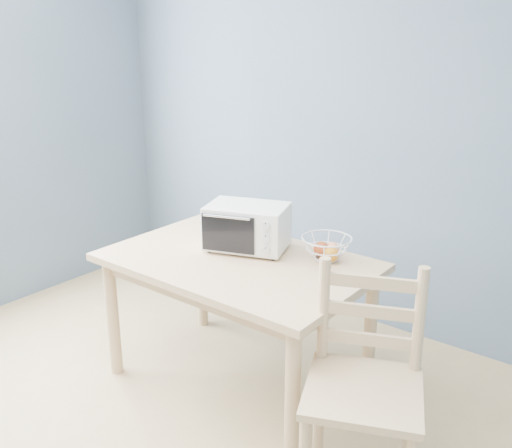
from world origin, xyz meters
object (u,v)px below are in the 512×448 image
Objects in this scene: fruit_basket at (327,248)px; dining_chair at (364,390)px; dining_table at (237,276)px; toaster_oven at (244,226)px.

dining_chair reaches higher than fruit_basket.
dining_table is 0.28m from toaster_oven.
dining_chair is at bearing -47.17° from fruit_basket.
toaster_oven is at bearing -161.79° from fruit_basket.
dining_chair reaches higher than dining_table.
toaster_oven is 1.46× the size of fruit_basket.
dining_table is at bearing 138.40° from dining_chair.
fruit_basket is 0.86m from dining_chair.
dining_table is at bearing -85.47° from toaster_oven.
dining_chair is at bearing -44.05° from toaster_oven.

